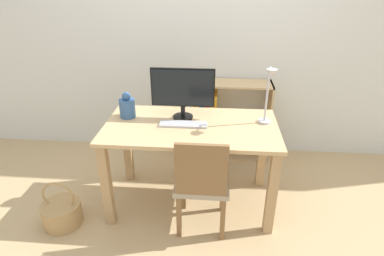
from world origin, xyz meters
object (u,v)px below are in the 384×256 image
chair (202,181)px  basket (62,213)px  monitor (183,90)px  vase (127,107)px  desk_lamp (269,91)px  bookshelf (208,121)px  keyboard (183,124)px

chair → basket: (-1.11, -0.04, -0.34)m
basket → monitor: bearing=27.9°
monitor → vase: monitor is taller
vase → desk_lamp: (1.10, -0.07, 0.19)m
vase → bookshelf: vase is taller
desk_lamp → basket: bearing=-166.0°
vase → keyboard: bearing=-14.2°
desk_lamp → chair: desk_lamp is taller
monitor → vase: (-0.45, -0.02, -0.15)m
monitor → vase: size_ratio=2.35×
monitor → chair: 0.73m
desk_lamp → basket: 1.87m
desk_lamp → chair: (-0.47, -0.36, -0.58)m
vase → chair: 0.86m
keyboard → vase: vase is taller
keyboard → basket: (-0.94, -0.35, -0.65)m
chair → vase: bearing=139.0°
bookshelf → keyboard: bearing=-101.5°
monitor → basket: 1.37m
basket → keyboard: bearing=20.3°
keyboard → desk_lamp: (0.63, 0.05, 0.27)m
vase → basket: vase is taller
desk_lamp → bookshelf: size_ratio=0.50×
basket → vase: bearing=44.7°
bookshelf → basket: 1.65m
desk_lamp → monitor: bearing=171.7°
keyboard → desk_lamp: desk_lamp is taller
keyboard → basket: 1.20m
monitor → bookshelf: size_ratio=0.55×
monitor → bookshelf: (0.19, 0.69, -0.58)m
monitor → desk_lamp: bearing=-8.3°
keyboard → desk_lamp: 0.69m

